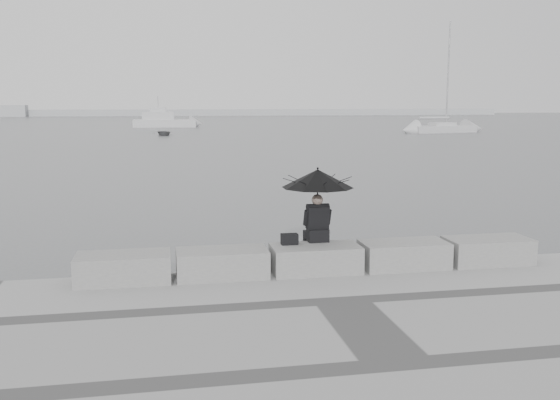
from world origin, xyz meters
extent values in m
plane|color=#4C4F52|center=(0.00, 0.00, 0.00)|extent=(360.00, 360.00, 0.00)
cube|color=slate|center=(-3.40, -0.45, 0.75)|extent=(1.60, 0.80, 0.50)
cube|color=slate|center=(-1.70, -0.45, 0.75)|extent=(1.60, 0.80, 0.50)
cube|color=slate|center=(0.00, -0.45, 0.75)|extent=(1.60, 0.80, 0.50)
cube|color=slate|center=(1.70, -0.45, 0.75)|extent=(1.60, 0.80, 0.50)
cube|color=slate|center=(3.40, -0.45, 0.75)|extent=(1.60, 0.80, 0.50)
sphere|color=#726056|center=(0.12, -0.07, 1.78)|extent=(0.21, 0.21, 0.21)
cylinder|color=black|center=(0.12, -0.08, 1.85)|extent=(0.02, 0.02, 1.00)
cone|color=black|center=(0.12, -0.08, 2.18)|extent=(1.34, 1.34, 0.34)
sphere|color=black|center=(0.12, -0.08, 2.37)|extent=(0.04, 0.04, 0.04)
cube|color=black|center=(-0.45, -0.26, 1.10)|extent=(0.31, 0.17, 0.20)
cube|color=#AAADB0|center=(0.00, 155.00, 0.80)|extent=(180.00, 6.00, 1.60)
cube|color=silver|center=(29.91, 57.86, 0.35)|extent=(8.46, 3.94, 0.90)
cube|color=silver|center=(29.91, 57.86, 0.95)|extent=(3.11, 2.12, 0.50)
cylinder|color=#959598|center=(29.91, 57.86, 6.80)|extent=(0.16, 0.16, 12.00)
cylinder|color=#959598|center=(29.91, 57.86, 1.60)|extent=(4.52, 0.99, 0.10)
cube|color=silver|center=(-2.18, 79.99, 0.50)|extent=(8.84, 3.08, 1.20)
cube|color=silver|center=(-2.18, 79.99, 1.60)|extent=(4.45, 2.34, 1.20)
cube|color=silver|center=(-2.18, 79.99, 2.50)|extent=(2.24, 1.67, 0.60)
cylinder|color=#959598|center=(-2.18, 79.99, 3.60)|extent=(0.08, 0.08, 1.60)
cube|color=black|center=(31.88, 60.85, 0.25)|extent=(4.99, 2.35, 0.70)
cube|color=silver|center=(31.88, 60.85, 0.75)|extent=(1.61, 1.42, 0.50)
imported|color=slate|center=(-2.43, 57.93, 0.27)|extent=(3.30, 1.72, 0.53)
camera|label=1|loc=(-2.69, -11.16, 3.58)|focal=40.00mm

